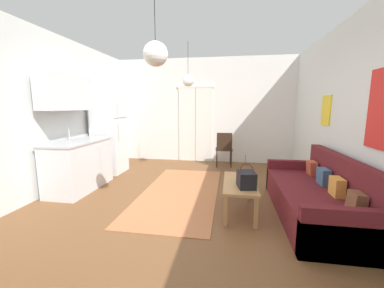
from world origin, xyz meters
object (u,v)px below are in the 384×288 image
(pendant_lamp_far, at_px, (188,80))
(coffee_table, at_px, (240,186))
(accent_chair, at_px, (224,147))
(couch, at_px, (318,198))
(refrigerator, at_px, (109,134))
(pendant_lamp_near, at_px, (156,54))
(bamboo_vase, at_px, (245,175))
(handbag, at_px, (246,179))

(pendant_lamp_far, bearing_deg, coffee_table, -56.34)
(coffee_table, distance_m, pendant_lamp_far, 2.52)
(accent_chair, bearing_deg, couch, 115.01)
(refrigerator, distance_m, pendant_lamp_near, 3.29)
(accent_chair, distance_m, pendant_lamp_far, 2.00)
(refrigerator, height_order, pendant_lamp_far, pendant_lamp_far)
(couch, xyz_separation_m, bamboo_vase, (-1.01, 0.05, 0.26))
(coffee_table, xyz_separation_m, bamboo_vase, (0.07, 0.06, 0.15))
(refrigerator, xyz_separation_m, pendant_lamp_far, (1.87, -0.08, 1.17))
(refrigerator, relative_size, pendant_lamp_near, 2.08)
(handbag, bearing_deg, bamboo_vase, 90.29)
(bamboo_vase, height_order, handbag, bamboo_vase)
(coffee_table, relative_size, handbag, 3.18)
(coffee_table, bearing_deg, handbag, -71.58)
(couch, distance_m, refrigerator, 4.36)
(handbag, bearing_deg, coffee_table, 108.42)
(bamboo_vase, distance_m, pendant_lamp_far, 2.42)
(pendant_lamp_far, bearing_deg, pendant_lamp_near, -88.80)
(coffee_table, relative_size, pendant_lamp_far, 1.17)
(coffee_table, xyz_separation_m, pendant_lamp_far, (-1.04, 1.57, 1.68))
(handbag, xyz_separation_m, refrigerator, (-2.99, 1.87, 0.33))
(couch, bearing_deg, pendant_lamp_near, -160.49)
(pendant_lamp_near, bearing_deg, handbag, 25.30)
(pendant_lamp_far, bearing_deg, handbag, -58.00)
(bamboo_vase, distance_m, pendant_lamp_near, 2.06)
(pendant_lamp_near, bearing_deg, coffee_table, 36.11)
(bamboo_vase, height_order, accent_chair, accent_chair)
(couch, bearing_deg, refrigerator, 157.65)
(couch, relative_size, handbag, 6.57)
(pendant_lamp_near, xyz_separation_m, pendant_lamp_far, (-0.05, 2.29, -0.04))
(bamboo_vase, bearing_deg, refrigerator, 151.96)
(bamboo_vase, xyz_separation_m, accent_chair, (-0.37, 2.51, -0.03))
(refrigerator, bearing_deg, couch, -22.35)
(couch, height_order, pendant_lamp_near, pendant_lamp_near)
(handbag, distance_m, refrigerator, 3.54)
(handbag, bearing_deg, pendant_lamp_near, -154.70)
(bamboo_vase, distance_m, refrigerator, 3.40)
(couch, xyz_separation_m, refrigerator, (-3.99, 1.64, 0.62))
(couch, xyz_separation_m, accent_chair, (-1.38, 2.56, 0.23))
(handbag, bearing_deg, pendant_lamp_far, 122.00)
(bamboo_vase, relative_size, pendant_lamp_far, 0.44)
(couch, height_order, coffee_table, couch)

